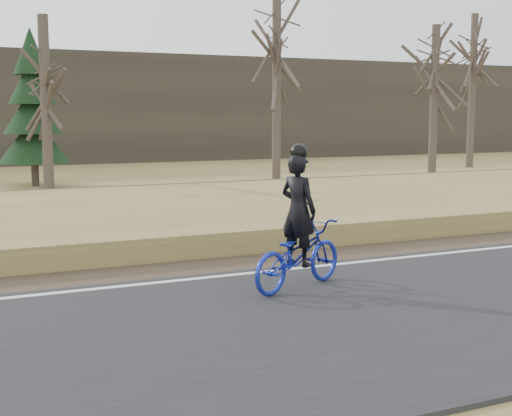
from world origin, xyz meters
name	(u,v)px	position (x,y,z in m)	size (l,w,h in m)	color
ground	(361,268)	(0.00, 0.00, 0.00)	(120.00, 120.00, 0.00)	olive
road	(458,300)	(0.00, -2.50, 0.03)	(120.00, 6.00, 0.06)	black
edge_line	(355,262)	(0.00, 0.20, 0.07)	(120.00, 0.12, 0.01)	silver
shoulder	(326,255)	(0.00, 1.20, 0.02)	(120.00, 1.60, 0.04)	#473A2B
embankment	(259,223)	(0.00, 4.20, 0.22)	(120.00, 5.00, 0.44)	olive
ballast	(201,204)	(0.00, 8.00, 0.23)	(120.00, 3.00, 0.45)	slate
railroad	(201,193)	(0.00, 8.00, 0.53)	(120.00, 2.40, 0.29)	black
treeline_backdrop	(60,108)	(0.00, 30.00, 3.00)	(120.00, 4.00, 6.00)	#383328
cyclist	(298,243)	(-1.79, -1.00, 0.74)	(2.05, 1.39, 2.18)	#162598
bare_tree_near_left	(46,105)	(-3.01, 14.81, 2.99)	(0.36, 0.36, 5.97)	#50443A
bare_tree_center	(277,75)	(6.40, 16.21, 4.23)	(0.36, 0.36, 8.47)	#50443A
bare_tree_right	(434,102)	(12.82, 14.15, 3.19)	(0.36, 0.36, 6.37)	#50443A
bare_tree_far_right	(472,91)	(18.11, 17.83, 3.79)	(0.36, 0.36, 7.58)	#50443A
conifer	(33,112)	(-3.15, 17.14, 2.75)	(2.60, 2.60, 5.81)	#50443A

